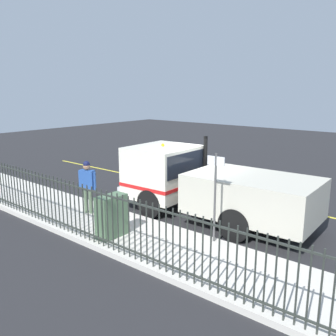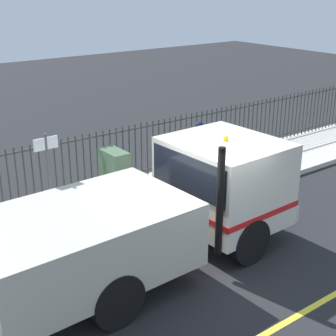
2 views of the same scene
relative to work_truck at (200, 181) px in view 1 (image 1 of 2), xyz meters
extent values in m
plane|color=#232326|center=(-0.52, -0.54, -1.24)|extent=(55.36, 55.36, 0.00)
cube|color=beige|center=(2.71, -0.54, -1.16)|extent=(2.48, 25.17, 0.15)
cube|color=yellow|center=(-2.75, -0.54, -1.24)|extent=(0.12, 22.65, 0.01)
cube|color=silver|center=(0.05, -1.58, 0.12)|extent=(2.40, 2.11, 1.76)
cube|color=black|center=(0.05, -1.58, 0.51)|extent=(2.21, 2.14, 0.77)
cube|color=beige|center=(-0.06, 1.85, -0.16)|extent=(2.46, 3.88, 1.20)
cube|color=silver|center=(0.09, -2.67, -0.61)|extent=(2.22, 0.27, 0.36)
cube|color=red|center=(0.05, -1.58, -0.27)|extent=(2.42, 2.13, 0.12)
cylinder|color=black|center=(1.09, -1.24, -0.76)|extent=(0.33, 0.97, 0.96)
cylinder|color=black|center=(-1.00, -1.31, -0.76)|extent=(0.33, 0.97, 0.96)
cylinder|color=black|center=(0.98, 1.88, -0.76)|extent=(0.33, 0.97, 0.96)
cylinder|color=black|center=(-1.11, 1.81, -0.76)|extent=(0.33, 0.97, 0.96)
sphere|color=orange|center=(0.05, -1.58, 1.05)|extent=(0.12, 0.12, 0.12)
cylinder|color=black|center=(-1.00, -0.50, 0.30)|extent=(0.14, 0.14, 2.11)
cube|color=#264C99|center=(2.39, -2.86, 0.06)|extent=(0.38, 0.55, 0.63)
sphere|color=#997051|center=(2.39, -2.86, 0.49)|extent=(0.23, 0.23, 0.23)
sphere|color=#14193F|center=(2.39, -2.86, 0.57)|extent=(0.22, 0.22, 0.22)
cylinder|color=#4C6047|center=(2.42, -2.95, -0.67)|extent=(0.13, 0.13, 0.84)
cylinder|color=#4C6047|center=(2.36, -2.78, -0.67)|extent=(0.13, 0.13, 0.84)
cylinder|color=#264C99|center=(2.49, -3.13, 0.03)|extent=(0.09, 0.09, 0.59)
cylinder|color=#264C99|center=(2.30, -2.60, 0.03)|extent=(0.09, 0.09, 0.59)
cylinder|color=#2D332D|center=(3.81, -5.94, -0.31)|extent=(0.04, 0.04, 1.56)
cylinder|color=#2D332D|center=(3.81, -5.74, -0.31)|extent=(0.04, 0.04, 1.56)
cylinder|color=#2D332D|center=(3.81, -5.54, -0.31)|extent=(0.04, 0.04, 1.56)
cylinder|color=#2D332D|center=(3.81, -5.35, -0.31)|extent=(0.04, 0.04, 1.56)
cylinder|color=#2D332D|center=(3.81, -5.15, -0.31)|extent=(0.04, 0.04, 1.56)
cylinder|color=#2D332D|center=(3.81, -4.95, -0.31)|extent=(0.04, 0.04, 1.56)
cylinder|color=#2D332D|center=(3.81, -4.76, -0.31)|extent=(0.04, 0.04, 1.56)
cylinder|color=#2D332D|center=(3.81, -4.56, -0.31)|extent=(0.04, 0.04, 1.56)
cylinder|color=#2D332D|center=(3.81, -4.37, -0.31)|extent=(0.04, 0.04, 1.56)
cylinder|color=#2D332D|center=(3.81, -4.17, -0.31)|extent=(0.04, 0.04, 1.56)
cylinder|color=#2D332D|center=(3.81, -3.97, -0.31)|extent=(0.04, 0.04, 1.56)
cylinder|color=#2D332D|center=(3.81, -3.78, -0.31)|extent=(0.04, 0.04, 1.56)
cylinder|color=#2D332D|center=(3.81, -3.58, -0.31)|extent=(0.04, 0.04, 1.56)
cylinder|color=#2D332D|center=(3.81, -3.38, -0.31)|extent=(0.04, 0.04, 1.56)
cylinder|color=#2D332D|center=(3.81, -3.19, -0.31)|extent=(0.04, 0.04, 1.56)
cylinder|color=#2D332D|center=(3.81, -2.99, -0.31)|extent=(0.04, 0.04, 1.56)
cylinder|color=#2D332D|center=(3.81, -2.80, -0.31)|extent=(0.04, 0.04, 1.56)
cylinder|color=#2D332D|center=(3.81, -2.60, -0.31)|extent=(0.04, 0.04, 1.56)
cylinder|color=#2D332D|center=(3.81, -2.40, -0.31)|extent=(0.04, 0.04, 1.56)
cylinder|color=#2D332D|center=(3.81, -2.21, -0.31)|extent=(0.04, 0.04, 1.56)
cylinder|color=#2D332D|center=(3.81, -2.01, -0.31)|extent=(0.04, 0.04, 1.56)
cylinder|color=#2D332D|center=(3.81, -1.81, -0.31)|extent=(0.04, 0.04, 1.56)
cylinder|color=#2D332D|center=(3.81, -1.62, -0.31)|extent=(0.04, 0.04, 1.56)
cylinder|color=#2D332D|center=(3.81, -1.42, -0.31)|extent=(0.04, 0.04, 1.56)
cylinder|color=#2D332D|center=(3.81, -1.23, -0.31)|extent=(0.04, 0.04, 1.56)
cylinder|color=#2D332D|center=(3.81, -1.03, -0.31)|extent=(0.04, 0.04, 1.56)
cylinder|color=#2D332D|center=(3.81, -0.83, -0.31)|extent=(0.04, 0.04, 1.56)
cylinder|color=#2D332D|center=(3.81, -0.64, -0.31)|extent=(0.04, 0.04, 1.56)
cylinder|color=#2D332D|center=(3.81, -0.44, -0.31)|extent=(0.04, 0.04, 1.56)
cylinder|color=#2D332D|center=(3.81, -0.24, -0.31)|extent=(0.04, 0.04, 1.56)
cylinder|color=#2D332D|center=(3.81, -0.05, -0.31)|extent=(0.04, 0.04, 1.56)
cylinder|color=#2D332D|center=(3.81, 0.15, -0.31)|extent=(0.04, 0.04, 1.56)
cylinder|color=#2D332D|center=(3.81, 0.34, -0.31)|extent=(0.04, 0.04, 1.56)
cylinder|color=#2D332D|center=(3.81, 0.54, -0.31)|extent=(0.04, 0.04, 1.56)
cylinder|color=#2D332D|center=(3.81, 0.74, -0.31)|extent=(0.04, 0.04, 1.56)
cylinder|color=#2D332D|center=(3.81, 0.93, -0.31)|extent=(0.04, 0.04, 1.56)
cylinder|color=#2D332D|center=(3.81, 1.13, -0.31)|extent=(0.04, 0.04, 1.56)
cylinder|color=#2D332D|center=(3.81, 1.33, -0.31)|extent=(0.04, 0.04, 1.56)
cylinder|color=#2D332D|center=(3.81, 1.52, -0.31)|extent=(0.04, 0.04, 1.56)
cylinder|color=#2D332D|center=(3.81, 1.72, -0.31)|extent=(0.04, 0.04, 1.56)
cylinder|color=#2D332D|center=(3.81, 1.91, -0.31)|extent=(0.04, 0.04, 1.56)
cylinder|color=#2D332D|center=(3.81, 2.11, -0.31)|extent=(0.04, 0.04, 1.56)
cylinder|color=#2D332D|center=(3.81, 2.31, -0.31)|extent=(0.04, 0.04, 1.56)
cylinder|color=#2D332D|center=(3.81, 2.50, -0.31)|extent=(0.04, 0.04, 1.56)
cylinder|color=#2D332D|center=(3.81, 2.70, -0.31)|extent=(0.04, 0.04, 1.56)
cylinder|color=#2D332D|center=(3.81, 2.90, -0.31)|extent=(0.04, 0.04, 1.56)
cylinder|color=#2D332D|center=(3.81, 3.09, -0.31)|extent=(0.04, 0.04, 1.56)
cylinder|color=#2D332D|center=(3.81, 3.29, -0.31)|extent=(0.04, 0.04, 1.56)
cylinder|color=#2D332D|center=(3.81, 3.48, -0.31)|extent=(0.04, 0.04, 1.56)
cylinder|color=#2D332D|center=(3.81, 3.68, -0.31)|extent=(0.04, 0.04, 1.56)
cylinder|color=#2D332D|center=(3.81, 3.88, -0.31)|extent=(0.04, 0.04, 1.56)
cylinder|color=#2D332D|center=(3.81, 4.07, -0.31)|extent=(0.04, 0.04, 1.56)
cylinder|color=#2D332D|center=(3.81, 4.27, -0.31)|extent=(0.04, 0.04, 1.56)
cylinder|color=#2D332D|center=(3.81, 4.47, -0.31)|extent=(0.04, 0.04, 1.56)
cylinder|color=#2D332D|center=(3.81, 4.66, -0.31)|extent=(0.04, 0.04, 1.56)
cylinder|color=#2D332D|center=(3.81, 4.86, -0.31)|extent=(0.04, 0.04, 1.56)
cylinder|color=#2D332D|center=(3.81, 5.05, -0.31)|extent=(0.04, 0.04, 1.56)
cylinder|color=#2D332D|center=(3.81, 5.25, -0.31)|extent=(0.04, 0.04, 1.56)
cube|color=#2D332D|center=(3.81, -0.54, 0.35)|extent=(0.04, 21.39, 0.04)
cube|color=#2D332D|center=(3.81, -0.54, -0.90)|extent=(0.04, 21.39, 0.04)
cube|color=#4C6B4C|center=(3.21, -0.77, -0.49)|extent=(0.87, 0.45, 1.19)
cone|color=orange|center=(-2.00, 2.73, -0.95)|extent=(0.41, 0.41, 0.58)
cylinder|color=#4C4C4C|center=(1.67, 1.62, 0.13)|extent=(0.06, 0.06, 2.43)
cube|color=white|center=(1.67, 1.62, 1.14)|extent=(0.05, 0.50, 0.24)
camera|label=1|loc=(9.57, 6.55, 2.98)|focal=38.69mm
camera|label=2|loc=(-7.09, 5.25, 4.11)|focal=53.74mm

